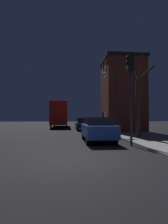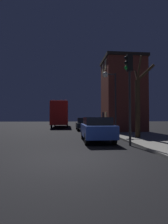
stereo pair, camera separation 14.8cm
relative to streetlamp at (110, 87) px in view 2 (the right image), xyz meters
The scene contains 8 objects.
ground_plane 10.08m from the streetlamp, 111.17° to the right, with size 120.00×120.00×0.00m, color black.
brick_building 3.80m from the streetlamp, 56.09° to the left, with size 4.20×4.08×7.65m.
streetlamp is the anchor object (origin of this frame).
traffic_light 5.89m from the streetlamp, 93.58° to the right, with size 0.43×0.24×4.89m.
bare_tree 3.80m from the streetlamp, 69.47° to the right, with size 1.08×1.47×5.46m.
bus 14.56m from the streetlamp, 109.98° to the left, with size 2.46×9.58×3.89m.
car_near_lane 5.60m from the streetlamp, 114.21° to the right, with size 1.72×4.10×1.51m.
car_mid_lane 7.01m from the streetlamp, 106.72° to the left, with size 1.80×4.47×1.47m.
Camera 2 is at (-0.26, -6.30, 1.49)m, focal length 28.00 mm.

